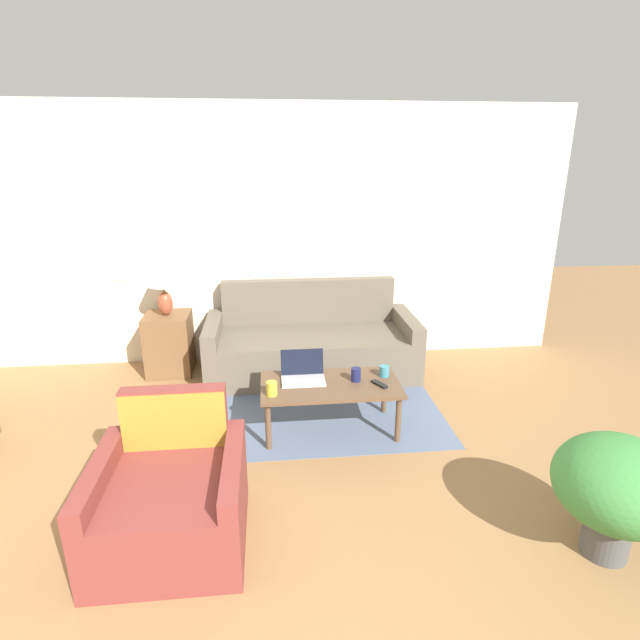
# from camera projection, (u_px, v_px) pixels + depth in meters

# --- Properties ---
(wall_back) EXTENTS (6.77, 0.06, 2.60)m
(wall_back) POSITION_uv_depth(u_px,v_px,m) (242.00, 238.00, 5.06)
(wall_back) COLOR silver
(wall_back) RESTS_ON ground_plane
(rug) EXTENTS (1.96, 1.89, 0.01)m
(rug) POSITION_uv_depth(u_px,v_px,m) (323.00, 397.00, 4.55)
(rug) COLOR slate
(rug) RESTS_ON ground_plane
(couch) EXTENTS (2.06, 0.86, 0.89)m
(couch) POSITION_uv_depth(u_px,v_px,m) (311.00, 346.00, 5.04)
(couch) COLOR #665B4C
(couch) RESTS_ON ground_plane
(armchair) EXTENTS (0.82, 0.81, 0.80)m
(armchair) POSITION_uv_depth(u_px,v_px,m) (172.00, 498.00, 2.83)
(armchair) COLOR brown
(armchair) RESTS_ON ground_plane
(side_table) EXTENTS (0.44, 0.44, 0.61)m
(side_table) POSITION_uv_depth(u_px,v_px,m) (169.00, 344.00, 5.00)
(side_table) COLOR brown
(side_table) RESTS_ON ground_plane
(table_lamp) EXTENTS (0.29, 0.29, 0.55)m
(table_lamp) POSITION_uv_depth(u_px,v_px,m) (163.00, 278.00, 4.79)
(table_lamp) COLOR brown
(table_lamp) RESTS_ON side_table
(coffee_table) EXTENTS (1.09, 0.57, 0.41)m
(coffee_table) POSITION_uv_depth(u_px,v_px,m) (330.00, 388.00, 3.92)
(coffee_table) COLOR brown
(coffee_table) RESTS_ON ground_plane
(laptop) EXTENTS (0.34, 0.26, 0.22)m
(laptop) POSITION_uv_depth(u_px,v_px,m) (303.00, 374.00, 3.95)
(laptop) COLOR #B7B7BC
(laptop) RESTS_ON coffee_table
(cup_navy) EXTENTS (0.08, 0.08, 0.11)m
(cup_navy) POSITION_uv_depth(u_px,v_px,m) (356.00, 375.00, 3.93)
(cup_navy) COLOR #191E4C
(cup_navy) RESTS_ON coffee_table
(cup_yellow) EXTENTS (0.08, 0.08, 0.11)m
(cup_yellow) POSITION_uv_depth(u_px,v_px,m) (272.00, 389.00, 3.70)
(cup_yellow) COLOR gold
(cup_yellow) RESTS_ON coffee_table
(cup_white) EXTENTS (0.08, 0.08, 0.09)m
(cup_white) POSITION_uv_depth(u_px,v_px,m) (384.00, 371.00, 4.02)
(cup_white) COLOR teal
(cup_white) RESTS_ON coffee_table
(tv_remote) EXTENTS (0.11, 0.15, 0.02)m
(tv_remote) POSITION_uv_depth(u_px,v_px,m) (379.00, 384.00, 3.87)
(tv_remote) COLOR black
(tv_remote) RESTS_ON coffee_table
(potted_plant) EXTENTS (0.66, 0.66, 0.71)m
(potted_plant) POSITION_uv_depth(u_px,v_px,m) (617.00, 486.00, 2.65)
(potted_plant) COLOR #4C4C4C
(potted_plant) RESTS_ON ground_plane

